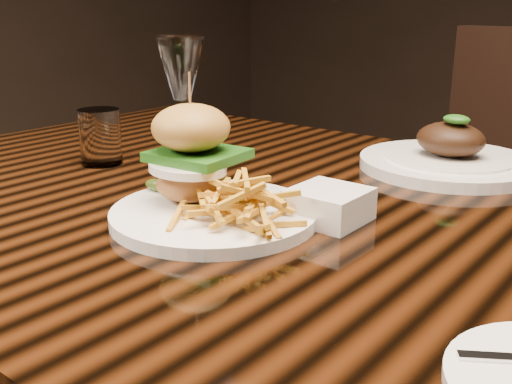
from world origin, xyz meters
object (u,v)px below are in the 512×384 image
Objects in this scene: far_dish at (449,159)px; chair_far at (497,196)px; wine_glass at (181,72)px; burger_plate at (210,184)px; dining_table at (341,270)px.

far_dish is 0.64m from chair_far.
wine_glass reaches higher than chair_far.
wine_glass is 0.22× the size of chair_far.
burger_plate is 0.91× the size of far_dish.
dining_table is at bearing -71.59° from chair_far.
burger_plate is 0.27× the size of chair_far.
dining_table is 0.40m from wine_glass.
wine_glass is at bearing -142.01° from far_dish.
wine_glass is at bearing 149.91° from burger_plate.
far_dish is at bearing 86.62° from dining_table.
chair_far is at bearing 94.06° from burger_plate.
wine_glass is 0.45m from far_dish.
far_dish is at bearing -67.73° from chair_far.
wine_glass is at bearing -92.40° from chair_far.
far_dish is at bearing 78.45° from burger_plate.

